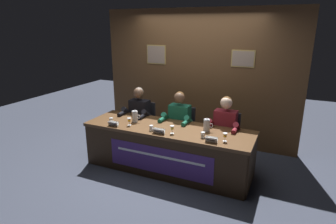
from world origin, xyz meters
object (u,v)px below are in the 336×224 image
(water_cup_right, at_px, (203,135))
(nameplate_right, at_px, (211,140))
(panelist_left, at_px, (138,115))
(panelist_center, at_px, (178,121))
(water_pitcher_right_side, at_px, (207,125))
(chair_right, at_px, (226,140))
(panelist_right, at_px, (224,128))
(juice_glass_left, at_px, (129,120))
(nameplate_center, at_px, (159,131))
(juice_glass_right, at_px, (225,136))
(water_pitcher_left_side, at_px, (135,116))
(juice_glass_center, at_px, (172,128))
(chair_left, at_px, (143,126))
(water_cup_left, at_px, (111,121))
(nameplate_left, at_px, (113,124))
(chair_center, at_px, (182,132))
(conference_table, at_px, (165,143))
(water_cup_center, at_px, (151,128))

(water_cup_right, bearing_deg, nameplate_right, -35.56)
(panelist_left, relative_size, panelist_center, 1.00)
(panelist_center, height_order, water_pitcher_right_side, panelist_center)
(chair_right, bearing_deg, panelist_right, -90.00)
(juice_glass_left, height_order, panelist_center, panelist_center)
(juice_glass_left, bearing_deg, nameplate_center, -12.27)
(juice_glass_right, bearing_deg, water_pitcher_right_side, 141.30)
(water_pitcher_left_side, bearing_deg, juice_glass_center, -16.20)
(panelist_right, xyz_separation_m, juice_glass_right, (0.16, -0.60, 0.12))
(chair_left, relative_size, chair_right, 1.00)
(panelist_right, relative_size, water_pitcher_left_side, 5.75)
(nameplate_center, bearing_deg, water_pitcher_right_side, 33.36)
(chair_right, relative_size, water_cup_right, 10.36)
(nameplate_center, bearing_deg, water_cup_left, 173.29)
(nameplate_left, bearing_deg, panelist_center, 42.24)
(chair_center, height_order, nameplate_center, chair_center)
(juice_glass_center, bearing_deg, juice_glass_left, 176.98)
(nameplate_center, relative_size, panelist_right, 0.16)
(chair_right, relative_size, water_pitcher_left_side, 4.19)
(conference_table, relative_size, nameplate_center, 13.86)
(panelist_left, relative_size, water_cup_center, 14.21)
(water_pitcher_left_side, bearing_deg, chair_center, 45.11)
(panelist_left, bearing_deg, chair_right, 7.02)
(panelist_center, bearing_deg, water_cup_right, -43.31)
(panelist_center, bearing_deg, nameplate_right, -41.90)
(panelist_left, distance_m, water_pitcher_left_side, 0.47)
(nameplate_left, bearing_deg, water_pitcher_right_side, 16.35)
(panelist_right, bearing_deg, water_cup_center, -145.78)
(juice_glass_left, distance_m, juice_glass_center, 0.78)
(juice_glass_center, relative_size, water_cup_center, 1.46)
(juice_glass_right, bearing_deg, panelist_right, 104.88)
(chair_center, relative_size, water_cup_right, 10.36)
(water_cup_left, xyz_separation_m, water_pitcher_right_side, (1.55, 0.30, 0.06))
(juice_glass_left, bearing_deg, nameplate_right, -4.94)
(panelist_right, bearing_deg, nameplate_left, -155.43)
(water_cup_left, relative_size, nameplate_center, 0.43)
(chair_left, xyz_separation_m, panelist_center, (0.80, -0.20, 0.28))
(chair_right, bearing_deg, juice_glass_right, -78.69)
(panelist_left, xyz_separation_m, panelist_center, (0.80, 0.00, 0.00))
(water_cup_left, height_order, chair_center, chair_center)
(juice_glass_center, bearing_deg, panelist_left, 146.81)
(nameplate_center, relative_size, chair_right, 0.22)
(juice_glass_center, height_order, nameplate_right, juice_glass_center)
(water_cup_center, distance_m, nameplate_right, 0.97)
(conference_table, bearing_deg, juice_glass_left, -171.99)
(water_cup_center, height_order, panelist_right, panelist_right)
(nameplate_left, bearing_deg, water_cup_center, 7.05)
(conference_table, bearing_deg, juice_glass_right, -5.32)
(chair_left, relative_size, water_cup_left, 10.36)
(nameplate_center, xyz_separation_m, juice_glass_right, (0.97, 0.12, 0.05))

